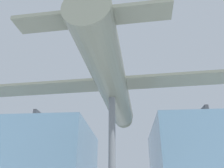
{
  "coord_description": "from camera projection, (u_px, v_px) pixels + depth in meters",
  "views": [
    {
      "loc": [
        1.01,
        -13.01,
        1.92
      ],
      "look_at": [
        0.0,
        0.0,
        8.2
      ],
      "focal_mm": 35.0,
      "sensor_mm": 36.0,
      "label": 1
    }
  ],
  "objects": [
    {
      "name": "glass_pavilion_left",
      "position": [
        50.0,
        166.0,
        27.21
      ],
      "size": [
        10.0,
        14.18,
        9.67
      ],
      "color": "#60849E",
      "rests_on": "ground_plane"
    },
    {
      "name": "glass_pavilion_right",
      "position": [
        197.0,
        164.0,
        25.95
      ],
      "size": [
        10.0,
        14.18,
        9.67
      ],
      "color": "#60849E",
      "rests_on": "ground_plane"
    },
    {
      "name": "support_pylon_central",
      "position": [
        112.0,
        156.0,
        12.49
      ],
      "size": [
        0.42,
        0.42,
        7.2
      ],
      "color": "slate",
      "rests_on": "ground_plane"
    },
    {
      "name": "suspended_airplane",
      "position": [
        113.0,
        86.0,
        14.77
      ],
      "size": [
        20.74,
        15.73,
        3.22
      ],
      "rotation": [
        0.0,
        0.0,
        -0.07
      ],
      "color": "slate",
      "rests_on": "support_pylon_central"
    }
  ]
}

